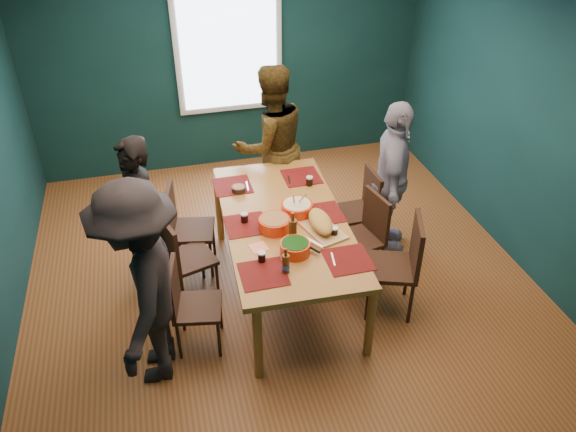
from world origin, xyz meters
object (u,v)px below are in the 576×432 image
object	(u,v)px
chair_right_near	(402,260)
bowl_dumpling	(297,208)
chair_right_mid	(367,230)
person_near_left	(143,287)
bowl_herbs	(295,247)
person_far_left	(140,219)
bowl_salad	(274,224)
cutting_board	(320,223)
dining_table	(285,226)
person_back	(271,145)
chair_left_near	(187,300)
person_right	(392,179)
chair_right_far	(363,204)
chair_left_mid	(181,254)
chair_left_far	(183,223)

from	to	relation	value
chair_right_near	bowl_dumpling	bearing A→B (deg)	164.36
chair_right_mid	person_near_left	xyz separation A→B (m)	(-2.15, -0.75, 0.38)
bowl_herbs	bowl_dumpling	bearing A→B (deg)	73.00
chair_right_near	bowl_dumpling	world-z (taller)	bowl_dumpling
person_far_left	bowl_salad	bearing A→B (deg)	45.81
chair_right_near	cutting_board	distance (m)	0.82
dining_table	person_back	xyz separation A→B (m)	(0.18, 1.34, 0.16)
dining_table	person_back	bearing A→B (deg)	84.92
person_near_left	bowl_salad	distance (m)	1.31
chair_left_near	person_back	world-z (taller)	person_back
person_back	person_right	size ratio (longest dim) A/B	1.09
person_near_left	bowl_salad	bearing A→B (deg)	127.05
bowl_salad	bowl_dumpling	bearing A→B (deg)	34.89
chair_left_near	bowl_herbs	bearing A→B (deg)	10.41
person_far_left	person_near_left	distance (m)	1.09
bowl_herbs	chair_right_near	bearing A→B (deg)	-1.44
chair_left_near	chair_right_near	distance (m)	1.95
chair_right_far	person_back	distance (m)	1.22
chair_right_near	bowl_salad	distance (m)	1.21
chair_left_mid	chair_right_mid	world-z (taller)	same
chair_left_near	chair_right_near	world-z (taller)	chair_right_near
person_far_left	bowl_dumpling	bearing A→B (deg)	56.44
chair_left_near	bowl_herbs	world-z (taller)	bowl_herbs
dining_table	person_back	size ratio (longest dim) A/B	1.22
dining_table	bowl_herbs	bearing A→B (deg)	-91.99
person_far_left	person_back	xyz separation A→B (m)	(1.48, 0.96, 0.10)
person_near_left	bowl_salad	world-z (taller)	person_near_left
chair_right_mid	person_back	world-z (taller)	person_back
bowl_dumpling	bowl_herbs	xyz separation A→B (m)	(-0.17, -0.57, -0.01)
bowl_dumpling	bowl_herbs	bearing A→B (deg)	-107.00
chair_right_near	chair_left_mid	bearing A→B (deg)	-179.04
person_right	cutting_board	world-z (taller)	person_right
chair_right_mid	person_right	bearing A→B (deg)	32.35
chair_left_mid	person_right	distance (m)	2.26
dining_table	bowl_dumpling	world-z (taller)	bowl_dumpling
person_right	bowl_dumpling	size ratio (longest dim) A/B	5.72
dining_table	person_right	distance (m)	1.32
bowl_herbs	dining_table	bearing A→B (deg)	85.37
chair_right_near	person_right	bearing A→B (deg)	93.41
chair_right_near	chair_left_near	bearing A→B (deg)	-161.18
chair_right_mid	bowl_herbs	bearing A→B (deg)	-159.78
chair_right_mid	chair_left_mid	bearing A→B (deg)	165.84
chair_right_mid	person_back	xyz separation A→B (m)	(-0.67, 1.30, 0.38)
person_near_left	chair_left_near	bearing A→B (deg)	133.41
chair_right_near	cutting_board	bearing A→B (deg)	175.79
chair_left_mid	chair_right_far	bearing A→B (deg)	-5.60
bowl_salad	bowl_herbs	size ratio (longest dim) A/B	1.10
chair_left_mid	chair_left_far	bearing A→B (deg)	65.62
chair_right_mid	bowl_herbs	distance (m)	1.11
person_far_left	person_right	distance (m)	2.54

